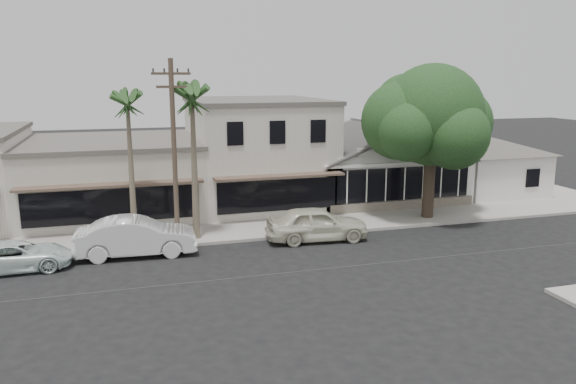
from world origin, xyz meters
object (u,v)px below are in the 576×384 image
object	(u,v)px
car_0	(317,224)
shade_tree	(429,118)
car_1	(136,237)
utility_pole	(174,149)
car_2	(17,256)

from	to	relation	value
car_0	shade_tree	distance (m)	9.34
car_1	utility_pole	bearing A→B (deg)	-61.50
car_0	car_1	xyz separation A→B (m)	(-8.83, 0.08, 0.03)
utility_pole	car_0	size ratio (longest dim) A/B	1.76
car_0	car_2	size ratio (longest dim) A/B	1.12
car_0	car_2	distance (m)	13.84
car_1	shade_tree	world-z (taller)	shade_tree
car_0	car_2	world-z (taller)	car_0
car_1	car_0	bearing A→B (deg)	-87.40
car_2	shade_tree	bearing A→B (deg)	-85.03
utility_pole	car_0	distance (m)	7.96
utility_pole	car_0	xyz separation A→B (m)	(6.85, -1.02, -3.92)
car_0	utility_pole	bearing A→B (deg)	85.93
utility_pole	shade_tree	xyz separation A→B (m)	(14.37, 1.41, 1.07)
car_0	shade_tree	world-z (taller)	shade_tree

